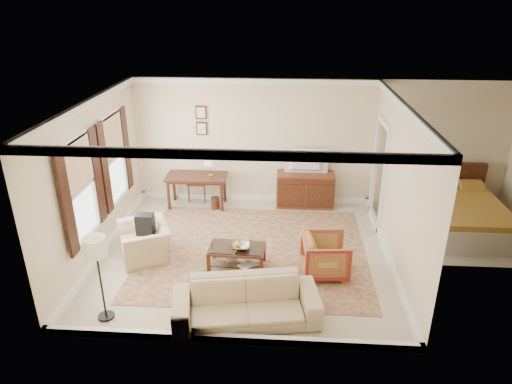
# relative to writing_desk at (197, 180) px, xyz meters

# --- Properties ---
(room_shell) EXTENTS (5.51, 5.01, 2.91)m
(room_shell) POSITION_rel_writing_desk_xyz_m (1.29, -2.05, 1.83)
(room_shell) COLOR beige
(room_shell) RESTS_ON ground
(annex_bedroom) EXTENTS (3.00, 2.70, 2.90)m
(annex_bedroom) POSITION_rel_writing_desk_xyz_m (5.78, -0.90, -0.30)
(annex_bedroom) COLOR beige
(annex_bedroom) RESTS_ON ground
(window_front) EXTENTS (0.12, 1.56, 1.80)m
(window_front) POSITION_rel_writing_desk_xyz_m (-1.41, -2.75, 0.91)
(window_front) COLOR #CCB284
(window_front) RESTS_ON room_shell
(window_rear) EXTENTS (0.12, 1.56, 1.80)m
(window_rear) POSITION_rel_writing_desk_xyz_m (-1.41, -1.15, 0.91)
(window_rear) COLOR #CCB284
(window_rear) RESTS_ON room_shell
(doorway) EXTENTS (0.10, 1.12, 2.25)m
(doorway) POSITION_rel_writing_desk_xyz_m (4.00, -0.55, 0.43)
(doorway) COLOR white
(doorway) RESTS_ON room_shell
(rug) EXTENTS (4.31, 3.70, 0.01)m
(rug) POSITION_rel_writing_desk_xyz_m (1.45, -1.98, -0.64)
(rug) COLOR #59261D
(rug) RESTS_ON room_shell
(writing_desk) EXTENTS (1.38, 0.69, 0.75)m
(writing_desk) POSITION_rel_writing_desk_xyz_m (0.00, 0.00, 0.00)
(writing_desk) COLOR #452013
(writing_desk) RESTS_ON room_shell
(desk_chair) EXTENTS (0.53, 0.53, 1.05)m
(desk_chair) POSITION_rel_writing_desk_xyz_m (-0.05, 0.35, -0.12)
(desk_chair) COLOR brown
(desk_chair) RESTS_ON room_shell
(desk_lamp) EXTENTS (0.32, 0.32, 0.50)m
(desk_lamp) POSITION_rel_writing_desk_xyz_m (0.34, 0.00, 0.36)
(desk_lamp) COLOR silver
(desk_lamp) RESTS_ON writing_desk
(framed_prints) EXTENTS (0.25, 0.04, 0.68)m
(framed_prints) POSITION_rel_writing_desk_xyz_m (0.10, 0.42, 1.30)
(framed_prints) COLOR #452013
(framed_prints) RESTS_ON room_shell
(sideboard) EXTENTS (1.31, 0.50, 0.81)m
(sideboard) POSITION_rel_writing_desk_xyz_m (2.50, 0.16, -0.24)
(sideboard) COLOR brown
(sideboard) RESTS_ON room_shell
(tv) EXTENTS (0.94, 0.54, 0.12)m
(tv) POSITION_rel_writing_desk_xyz_m (2.50, 0.14, 0.63)
(tv) COLOR black
(tv) RESTS_ON sideboard
(coffee_table) EXTENTS (1.02, 0.62, 0.42)m
(coffee_table) POSITION_rel_writing_desk_xyz_m (1.20, -2.56, -0.32)
(coffee_table) COLOR #452013
(coffee_table) RESTS_ON room_shell
(fruit_bowl) EXTENTS (0.42, 0.42, 0.10)m
(fruit_bowl) POSITION_rel_writing_desk_xyz_m (1.29, -2.61, -0.17)
(fruit_bowl) COLOR silver
(fruit_bowl) RESTS_ON coffee_table
(book_a) EXTENTS (0.26, 0.17, 0.38)m
(book_a) POSITION_rel_writing_desk_xyz_m (0.96, -2.55, -0.48)
(book_a) COLOR brown
(book_a) RESTS_ON coffee_table
(book_b) EXTENTS (0.22, 0.22, 0.38)m
(book_b) POSITION_rel_writing_desk_xyz_m (1.33, -2.67, -0.48)
(book_b) COLOR brown
(book_b) RESTS_ON coffee_table
(striped_armchair) EXTENTS (0.79, 0.84, 0.80)m
(striped_armchair) POSITION_rel_writing_desk_xyz_m (2.77, -2.67, -0.24)
(striped_armchair) COLOR maroon
(striped_armchair) RESTS_ON room_shell
(club_armchair) EXTENTS (1.02, 1.18, 0.87)m
(club_armchair) POSITION_rel_writing_desk_xyz_m (-0.55, -2.32, -0.21)
(club_armchair) COLOR tan
(club_armchair) RESTS_ON room_shell
(backpack) EXTENTS (0.38, 0.38, 0.40)m
(backpack) POSITION_rel_writing_desk_xyz_m (-0.55, -2.21, 0.04)
(backpack) COLOR black
(backpack) RESTS_ON club_armchair
(sofa) EXTENTS (2.27, 1.01, 0.86)m
(sofa) POSITION_rel_writing_desk_xyz_m (1.50, -4.01, -0.22)
(sofa) COLOR tan
(sofa) RESTS_ON room_shell
(floor_lamp) EXTENTS (0.34, 0.34, 1.40)m
(floor_lamp) POSITION_rel_writing_desk_xyz_m (-0.66, -4.11, 0.51)
(floor_lamp) COLOR black
(floor_lamp) RESTS_ON room_shell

